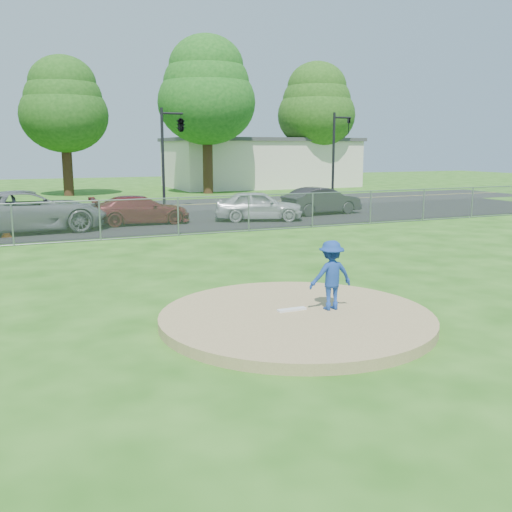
{
  "coord_description": "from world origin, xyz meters",
  "views": [
    {
      "loc": [
        -5.03,
        -9.61,
        3.39
      ],
      "look_at": [
        0.0,
        2.0,
        1.0
      ],
      "focal_mm": 40.0,
      "sensor_mm": 36.0,
      "label": 1
    }
  ],
  "objects_px": {
    "pitcher": "(331,275)",
    "parked_car_pearl": "(259,205)",
    "tree_center": "(64,104)",
    "traffic_cone": "(6,229)",
    "tree_far_right": "(316,105)",
    "parked_car_charcoal": "(322,201)",
    "tree_right": "(207,90)",
    "parked_car_darkred": "(141,210)",
    "parked_car_gray": "(29,211)",
    "traffic_signal_right": "(337,149)",
    "commercial_building": "(260,162)",
    "traffic_signal_center": "(179,126)"
  },
  "relations": [
    {
      "from": "pitcher",
      "to": "parked_car_gray",
      "type": "xyz_separation_m",
      "value": [
        -5.09,
        15.45,
        -0.04
      ]
    },
    {
      "from": "commercial_building",
      "to": "traffic_signal_center",
      "type": "xyz_separation_m",
      "value": [
        -12.03,
        -16.0,
        2.45
      ]
    },
    {
      "from": "tree_far_right",
      "to": "parked_car_pearl",
      "type": "xyz_separation_m",
      "value": [
        -14.16,
        -19.83,
        -6.34
      ]
    },
    {
      "from": "traffic_signal_center",
      "to": "traffic_cone",
      "type": "xyz_separation_m",
      "value": [
        -9.2,
        -7.66,
        -4.28
      ]
    },
    {
      "from": "tree_right",
      "to": "parked_car_darkred",
      "type": "xyz_separation_m",
      "value": [
        -8.6,
        -15.89,
        -7.0
      ]
    },
    {
      "from": "commercial_building",
      "to": "pitcher",
      "type": "distance_m",
      "value": 40.97
    },
    {
      "from": "commercial_building",
      "to": "parked_car_gray",
      "type": "distance_m",
      "value": 30.39
    },
    {
      "from": "tree_center",
      "to": "tree_right",
      "type": "bearing_deg",
      "value": -11.31
    },
    {
      "from": "tree_center",
      "to": "parked_car_charcoal",
      "type": "bearing_deg",
      "value": -58.18
    },
    {
      "from": "tree_center",
      "to": "traffic_cone",
      "type": "height_order",
      "value": "tree_center"
    },
    {
      "from": "commercial_building",
      "to": "parked_car_darkred",
      "type": "xyz_separation_m",
      "value": [
        -15.6,
        -21.89,
        -1.51
      ]
    },
    {
      "from": "commercial_building",
      "to": "parked_car_charcoal",
      "type": "bearing_deg",
      "value": -105.6
    },
    {
      "from": "pitcher",
      "to": "parked_car_darkred",
      "type": "xyz_separation_m",
      "value": [
        -0.37,
        16.12,
        -0.25
      ]
    },
    {
      "from": "tree_right",
      "to": "traffic_cone",
      "type": "xyz_separation_m",
      "value": [
        -14.23,
        -17.66,
        -7.32
      ]
    },
    {
      "from": "traffic_signal_right",
      "to": "traffic_cone",
      "type": "relative_size",
      "value": 8.73
    },
    {
      "from": "tree_center",
      "to": "parked_car_gray",
      "type": "xyz_separation_m",
      "value": [
        -3.32,
        -18.56,
        -5.61
      ]
    },
    {
      "from": "commercial_building",
      "to": "traffic_cone",
      "type": "relative_size",
      "value": 25.56
    },
    {
      "from": "commercial_building",
      "to": "parked_car_charcoal",
      "type": "xyz_separation_m",
      "value": [
        -6.05,
        -21.65,
        -1.45
      ]
    },
    {
      "from": "tree_center",
      "to": "parked_car_gray",
      "type": "distance_m",
      "value": 19.67
    },
    {
      "from": "tree_center",
      "to": "tree_right",
      "type": "distance_m",
      "value": 10.27
    },
    {
      "from": "tree_right",
      "to": "parked_car_charcoal",
      "type": "bearing_deg",
      "value": -86.51
    },
    {
      "from": "pitcher",
      "to": "parked_car_pearl",
      "type": "xyz_separation_m",
      "value": [
        5.08,
        15.18,
        -0.18
      ]
    },
    {
      "from": "tree_far_right",
      "to": "parked_car_gray",
      "type": "xyz_separation_m",
      "value": [
        -24.32,
        -19.56,
        -6.2
      ]
    },
    {
      "from": "commercial_building",
      "to": "traffic_signal_center",
      "type": "distance_m",
      "value": 20.17
    },
    {
      "from": "tree_far_right",
      "to": "parked_car_gray",
      "type": "relative_size",
      "value": 1.75
    },
    {
      "from": "traffic_cone",
      "to": "parked_car_pearl",
      "type": "height_order",
      "value": "parked_car_pearl"
    },
    {
      "from": "parked_car_darkred",
      "to": "parked_car_pearl",
      "type": "bearing_deg",
      "value": -97.71
    },
    {
      "from": "tree_right",
      "to": "parked_car_gray",
      "type": "relative_size",
      "value": 1.9
    },
    {
      "from": "pitcher",
      "to": "parked_car_darkred",
      "type": "relative_size",
      "value": 0.32
    },
    {
      "from": "traffic_signal_right",
      "to": "parked_car_charcoal",
      "type": "bearing_deg",
      "value": -127.15
    },
    {
      "from": "tree_far_right",
      "to": "traffic_cone",
      "type": "xyz_separation_m",
      "value": [
        -25.23,
        -20.66,
        -6.73
      ]
    },
    {
      "from": "parked_car_gray",
      "to": "parked_car_charcoal",
      "type": "xyz_separation_m",
      "value": [
        14.27,
        0.91,
        -0.16
      ]
    },
    {
      "from": "tree_center",
      "to": "traffic_signal_center",
      "type": "relative_size",
      "value": 1.76
    },
    {
      "from": "tree_far_right",
      "to": "parked_car_pearl",
      "type": "distance_m",
      "value": 25.17
    },
    {
      "from": "tree_far_right",
      "to": "parked_car_charcoal",
      "type": "height_order",
      "value": "tree_far_right"
    },
    {
      "from": "tree_right",
      "to": "parked_car_pearl",
      "type": "relative_size",
      "value": 2.78
    },
    {
      "from": "traffic_cone",
      "to": "parked_car_pearl",
      "type": "distance_m",
      "value": 11.12
    },
    {
      "from": "parked_car_pearl",
      "to": "parked_car_charcoal",
      "type": "relative_size",
      "value": 0.99
    },
    {
      "from": "pitcher",
      "to": "parked_car_pearl",
      "type": "height_order",
      "value": "pitcher"
    },
    {
      "from": "parked_car_pearl",
      "to": "tree_far_right",
      "type": "bearing_deg",
      "value": -16.46
    },
    {
      "from": "traffic_cone",
      "to": "parked_car_gray",
      "type": "bearing_deg",
      "value": 50.18
    },
    {
      "from": "traffic_signal_center",
      "to": "parked_car_darkred",
      "type": "distance_m",
      "value": 7.94
    },
    {
      "from": "commercial_building",
      "to": "parked_car_gray",
      "type": "bearing_deg",
      "value": -132.01
    },
    {
      "from": "tree_far_right",
      "to": "traffic_signal_center",
      "type": "distance_m",
      "value": 20.78
    },
    {
      "from": "pitcher",
      "to": "parked_car_charcoal",
      "type": "relative_size",
      "value": 0.33
    },
    {
      "from": "tree_center",
      "to": "tree_right",
      "type": "xyz_separation_m",
      "value": [
        10.0,
        -2.0,
        1.18
      ]
    },
    {
      "from": "tree_far_right",
      "to": "tree_center",
      "type": "bearing_deg",
      "value": -177.27
    },
    {
      "from": "commercial_building",
      "to": "pitcher",
      "type": "bearing_deg",
      "value": -111.84
    },
    {
      "from": "commercial_building",
      "to": "pitcher",
      "type": "height_order",
      "value": "commercial_building"
    },
    {
      "from": "commercial_building",
      "to": "parked_car_charcoal",
      "type": "distance_m",
      "value": 22.53
    }
  ]
}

